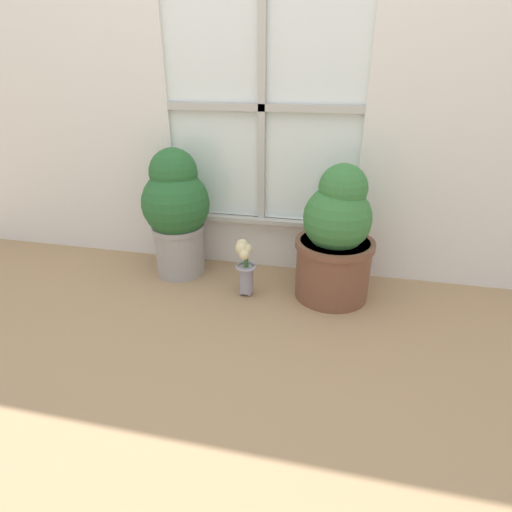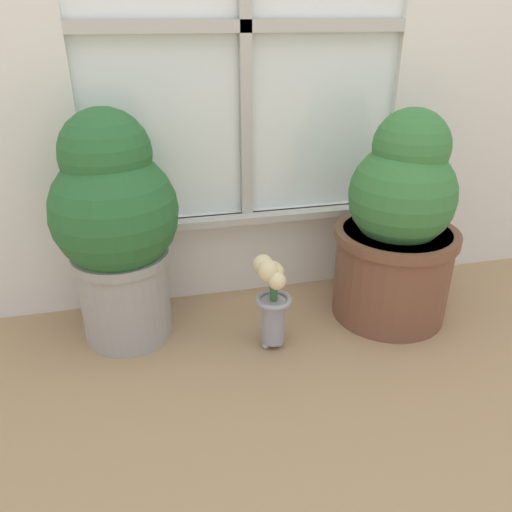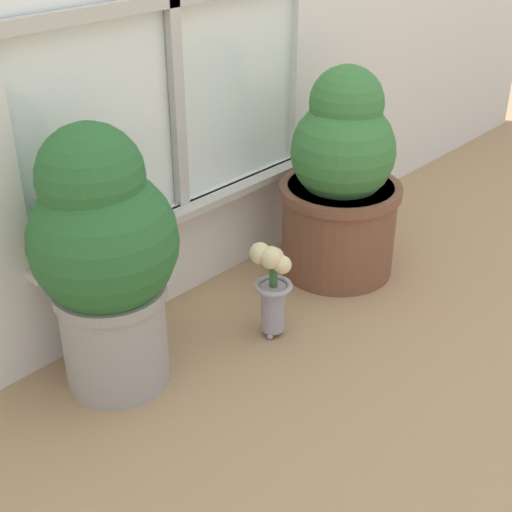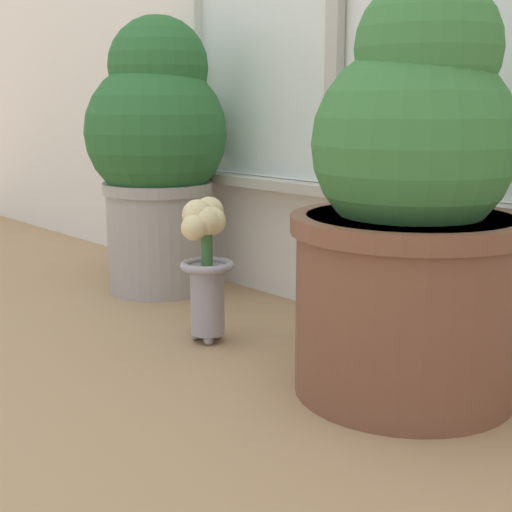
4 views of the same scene
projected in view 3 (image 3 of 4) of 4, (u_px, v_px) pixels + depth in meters
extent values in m
plane|color=tan|center=(312.00, 354.00, 1.96)|extent=(10.00, 10.00, 0.00)
cube|color=silver|center=(182.00, 246.00, 2.19)|extent=(1.01, 0.05, 0.30)
cube|color=#BCB7AD|center=(172.00, 0.00, 1.83)|extent=(0.04, 0.02, 1.15)
cube|color=#BCB7AD|center=(172.00, 0.00, 1.83)|extent=(1.01, 0.02, 0.04)
cube|color=#BCB7AD|center=(190.00, 210.00, 2.10)|extent=(1.07, 0.06, 0.02)
cylinder|color=#9E9993|center=(115.00, 333.00, 1.80)|extent=(0.26, 0.26, 0.28)
cylinder|color=#9E9993|center=(110.00, 291.00, 1.74)|extent=(0.28, 0.28, 0.03)
cylinder|color=#38281E|center=(109.00, 288.00, 1.73)|extent=(0.24, 0.24, 0.01)
sphere|color=#28602D|center=(104.00, 241.00, 1.67)|extent=(0.36, 0.36, 0.36)
sphere|color=#28602D|center=(91.00, 177.00, 1.60)|extent=(0.25, 0.25, 0.25)
ellipsoid|color=#28602D|center=(73.00, 236.00, 1.73)|extent=(0.20, 0.06, 0.29)
cylinder|color=brown|center=(338.00, 228.00, 2.29)|extent=(0.36, 0.36, 0.30)
cylinder|color=brown|center=(341.00, 189.00, 2.23)|extent=(0.38, 0.38, 0.03)
cylinder|color=#38281E|center=(341.00, 186.00, 2.22)|extent=(0.33, 0.33, 0.01)
sphere|color=#387538|center=(343.00, 151.00, 2.16)|extent=(0.32, 0.32, 0.32)
sphere|color=#387538|center=(347.00, 103.00, 2.11)|extent=(0.23, 0.23, 0.23)
ellipsoid|color=#387538|center=(324.00, 165.00, 2.11)|extent=(0.03, 0.15, 0.16)
sphere|color=#99939E|center=(265.00, 328.00, 2.05)|extent=(0.02, 0.02, 0.02)
sphere|color=#99939E|center=(270.00, 336.00, 2.01)|extent=(0.02, 0.02, 0.02)
sphere|color=#99939E|center=(280.00, 329.00, 2.04)|extent=(0.02, 0.02, 0.02)
cylinder|color=#99939E|center=(272.00, 308.00, 2.00)|extent=(0.07, 0.07, 0.14)
torus|color=#99939E|center=(272.00, 286.00, 1.96)|extent=(0.11, 0.11, 0.02)
cylinder|color=#386633|center=(272.00, 274.00, 1.94)|extent=(0.02, 0.02, 0.08)
sphere|color=beige|center=(273.00, 258.00, 1.92)|extent=(0.06, 0.06, 0.06)
sphere|color=beige|center=(270.00, 256.00, 1.93)|extent=(0.06, 0.06, 0.06)
sphere|color=beige|center=(260.00, 253.00, 1.91)|extent=(0.06, 0.06, 0.06)
sphere|color=beige|center=(271.00, 258.00, 1.90)|extent=(0.06, 0.06, 0.06)
sphere|color=beige|center=(282.00, 265.00, 1.90)|extent=(0.05, 0.05, 0.05)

